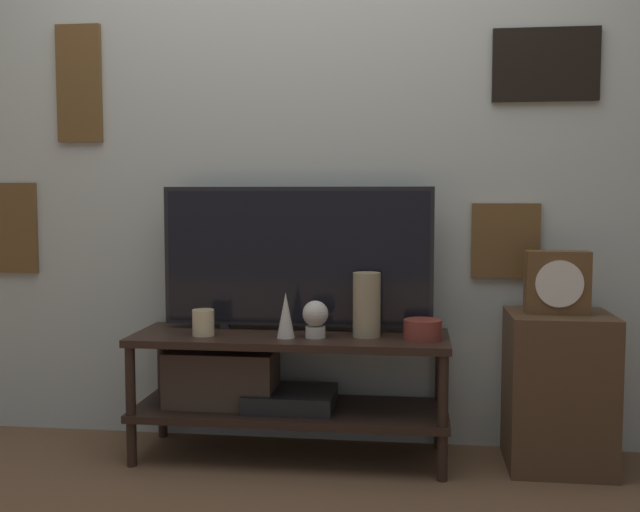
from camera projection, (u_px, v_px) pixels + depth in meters
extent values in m
plane|color=brown|center=(280.00, 480.00, 2.82)|extent=(12.00, 12.00, 0.00)
cube|color=beige|center=(300.00, 131.00, 3.23)|extent=(6.40, 0.06, 2.70)
cube|color=brown|center=(11.00, 228.00, 3.39)|extent=(0.25, 0.02, 0.41)
cube|color=beige|center=(10.00, 228.00, 3.38)|extent=(0.21, 0.01, 0.37)
cube|color=black|center=(546.00, 65.00, 3.04)|extent=(0.43, 0.02, 0.30)
cube|color=#BCB299|center=(546.00, 64.00, 3.03)|extent=(0.39, 0.01, 0.26)
cube|color=brown|center=(79.00, 84.00, 3.29)|extent=(0.20, 0.02, 0.51)
cube|color=#BCB299|center=(78.00, 83.00, 3.29)|extent=(0.17, 0.01, 0.48)
cube|color=brown|center=(505.00, 241.00, 3.11)|extent=(0.28, 0.02, 0.31)
cube|color=slate|center=(506.00, 241.00, 3.11)|extent=(0.24, 0.01, 0.28)
cube|color=black|center=(290.00, 338.00, 3.04)|extent=(1.28, 0.43, 0.03)
cube|color=black|center=(291.00, 410.00, 3.06)|extent=(1.28, 0.43, 0.03)
cylinder|color=black|center=(131.00, 403.00, 2.95)|extent=(0.04, 0.04, 0.51)
cylinder|color=black|center=(443.00, 414.00, 2.80)|extent=(0.04, 0.04, 0.51)
cylinder|color=black|center=(162.00, 380.00, 3.31)|extent=(0.04, 0.04, 0.51)
cylinder|color=black|center=(440.00, 389.00, 3.16)|extent=(0.04, 0.04, 0.51)
cube|color=black|center=(291.00, 398.00, 3.06)|extent=(0.36, 0.30, 0.07)
cube|color=#47382D|center=(222.00, 377.00, 3.09)|extent=(0.45, 0.24, 0.23)
cylinder|color=black|center=(225.00, 326.00, 3.17)|extent=(0.05, 0.05, 0.02)
cylinder|color=black|center=(371.00, 329.00, 3.09)|extent=(0.05, 0.05, 0.02)
cube|color=black|center=(297.00, 257.00, 3.10)|extent=(1.13, 0.04, 0.58)
cube|color=black|center=(296.00, 257.00, 3.09)|extent=(1.09, 0.01, 0.54)
cone|color=beige|center=(286.00, 315.00, 2.95)|extent=(0.07, 0.07, 0.18)
cylinder|color=tan|center=(367.00, 305.00, 2.97)|extent=(0.11, 0.11, 0.26)
cylinder|color=brown|center=(423.00, 329.00, 2.93)|extent=(0.15, 0.15, 0.08)
cylinder|color=beige|center=(203.00, 323.00, 3.00)|extent=(0.09, 0.09, 0.11)
cylinder|color=beige|center=(315.00, 332.00, 2.96)|extent=(0.08, 0.08, 0.04)
sphere|color=beige|center=(315.00, 314.00, 2.96)|extent=(0.10, 0.10, 0.10)
cube|color=#513823|center=(558.00, 390.00, 2.95)|extent=(0.40, 0.37, 0.61)
cube|color=brown|center=(557.00, 282.00, 2.91)|extent=(0.24, 0.10, 0.24)
cylinder|color=white|center=(560.00, 284.00, 2.86)|extent=(0.18, 0.01, 0.18)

